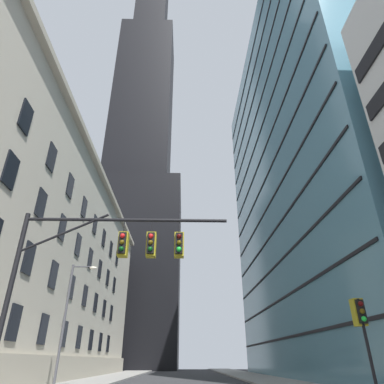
{
  "coord_description": "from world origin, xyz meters",
  "views": [
    {
      "loc": [
        -0.04,
        -10.13,
        1.79
      ],
      "look_at": [
        0.57,
        15.38,
        14.77
      ],
      "focal_mm": 31.13,
      "sensor_mm": 36.0,
      "label": 1
    }
  ],
  "objects": [
    {
      "name": "traffic_signal_mast",
      "position": [
        -3.06,
        3.3,
        5.53
      ],
      "size": [
        8.76,
        0.63,
        7.34
      ],
      "color": "black",
      "rests_on": "sidewalk_left"
    },
    {
      "name": "dark_skyscraper",
      "position": [
        -13.9,
        75.53,
        63.33
      ],
      "size": [
        25.41,
        25.41,
        208.6
      ],
      "color": "black",
      "rests_on": "ground"
    },
    {
      "name": "traffic_light_near_right",
      "position": [
        6.97,
        3.7,
        3.28
      ],
      "size": [
        0.4,
        0.63,
        3.9
      ],
      "color": "black",
      "rests_on": "sidewalk_right"
    },
    {
      "name": "glass_office_midrise",
      "position": [
        18.71,
        30.4,
        26.03
      ],
      "size": [
        15.53,
        46.45,
        52.06
      ],
      "color": "teal",
      "rests_on": "ground"
    },
    {
      "name": "station_building",
      "position": [
        -18.62,
        25.02,
        11.92
      ],
      "size": [
        15.91,
        62.05,
        23.88
      ],
      "color": "beige",
      "rests_on": "ground"
    },
    {
      "name": "street_lamppost",
      "position": [
        -8.3,
        15.34,
        4.96
      ],
      "size": [
        1.93,
        0.32,
        8.22
      ],
      "color": "#47474C",
      "rests_on": "sidewalk_left"
    }
  ]
}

